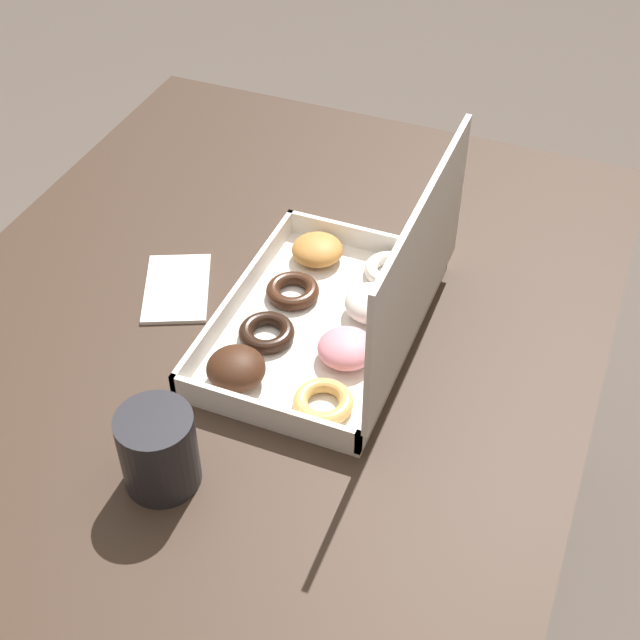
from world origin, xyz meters
name	(u,v)px	position (x,y,z in m)	size (l,w,h in m)	color
ground_plane	(269,618)	(0.00, 0.00, 0.00)	(8.00, 8.00, 0.00)	#564C44
dining_table	(251,386)	(0.00, 0.00, 0.67)	(1.29, 0.95, 0.77)	#38281E
donut_box	(339,310)	(-0.06, 0.11, 0.81)	(0.39, 0.27, 0.27)	silver
coffee_mug	(158,449)	(0.25, 0.01, 0.82)	(0.09, 0.09, 0.11)	#232328
paper_napkin	(177,288)	(-0.06, -0.14, 0.77)	(0.18, 0.15, 0.01)	white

